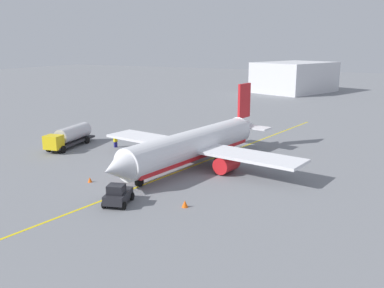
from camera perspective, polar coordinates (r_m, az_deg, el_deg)
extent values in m
plane|color=slate|center=(55.83, 0.00, -3.00)|extent=(400.00, 400.00, 0.00)
cylinder|color=white|center=(55.08, 0.00, -0.10)|extent=(24.29, 7.63, 3.81)
cube|color=red|center=(55.33, 0.00, -1.15)|extent=(22.86, 6.74, 1.07)
cone|color=white|center=(45.44, -10.08, -3.26)|extent=(3.88, 4.14, 3.66)
cone|color=white|center=(66.51, 7.20, 2.49)|extent=(5.13, 3.95, 3.24)
cube|color=red|center=(65.31, 7.02, 5.78)|extent=(3.22, 0.87, 5.20)
cube|color=white|center=(65.94, 6.92, 2.42)|extent=(3.72, 8.68, 0.24)
cube|color=white|center=(55.97, 0.61, -0.38)|extent=(9.47, 29.72, 0.36)
cylinder|color=red|center=(52.85, 4.67, -2.66)|extent=(3.50, 2.59, 2.10)
cylinder|color=red|center=(58.79, -3.96, -0.99)|extent=(3.50, 2.59, 2.10)
cylinder|color=#4C4C51|center=(48.18, -7.12, -4.36)|extent=(0.24, 0.24, 1.21)
cylinder|color=black|center=(48.37, -7.10, -5.04)|extent=(1.15, 0.57, 1.10)
cylinder|color=#4C4C51|center=(55.66, 3.38, -1.83)|extent=(0.24, 0.24, 1.21)
cylinder|color=black|center=(55.83, 3.37, -2.43)|extent=(1.15, 0.57, 1.10)
cylinder|color=#4C4C51|center=(58.57, -0.88, -1.04)|extent=(0.24, 0.24, 1.21)
cylinder|color=black|center=(58.72, -0.88, -1.61)|extent=(1.15, 0.57, 1.10)
cube|color=#2D2D33|center=(68.98, -15.84, 0.28)|extent=(10.00, 3.97, 0.30)
cube|color=yellow|center=(65.24, -18.07, 0.24)|extent=(2.35, 2.68, 2.00)
cube|color=black|center=(64.45, -18.57, 0.41)|extent=(0.47, 2.00, 0.90)
cylinder|color=silver|center=(69.19, -15.63, 1.44)|extent=(7.20, 3.34, 2.30)
cylinder|color=black|center=(65.08, -16.91, -0.70)|extent=(1.14, 0.52, 1.10)
cylinder|color=black|center=(66.53, -18.67, -0.53)|extent=(1.14, 0.52, 1.10)
cylinder|color=black|center=(70.31, -13.89, 0.52)|extent=(1.14, 0.52, 1.10)
cylinder|color=black|center=(71.65, -15.58, 0.65)|extent=(1.14, 0.52, 1.10)
cube|color=#232328|center=(43.45, -9.86, -6.89)|extent=(4.03, 2.98, 0.90)
cube|color=black|center=(42.70, -10.13, -5.98)|extent=(1.81, 1.94, 0.90)
cylinder|color=black|center=(45.08, -10.48, -6.77)|extent=(0.85, 0.52, 0.80)
cylinder|color=black|center=(44.44, -8.05, -6.97)|extent=(0.85, 0.52, 0.80)
cylinder|color=black|center=(42.81, -11.69, -7.93)|extent=(0.85, 0.52, 0.80)
cylinder|color=black|center=(42.15, -9.14, -8.17)|extent=(0.85, 0.52, 0.80)
cube|color=navy|center=(66.87, -10.20, -0.07)|extent=(0.52, 0.44, 0.85)
cube|color=yellow|center=(66.71, -10.23, 0.54)|extent=(0.61, 0.51, 0.60)
sphere|color=tan|center=(66.61, -10.24, 0.91)|extent=(0.24, 0.24, 0.24)
cone|color=#F2590F|center=(50.90, -13.53, -4.68)|extent=(0.53, 0.53, 0.59)
cone|color=#F2590F|center=(42.23, -0.96, -8.01)|extent=(0.64, 0.64, 0.71)
cube|color=silver|center=(144.36, 13.60, 8.71)|extent=(29.79, 25.57, 9.62)
cube|color=#4C515B|center=(149.70, 10.67, 8.45)|extent=(16.56, 6.22, 6.35)
cube|color=yellow|center=(55.83, 0.00, -2.99)|extent=(78.55, 13.12, 0.01)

